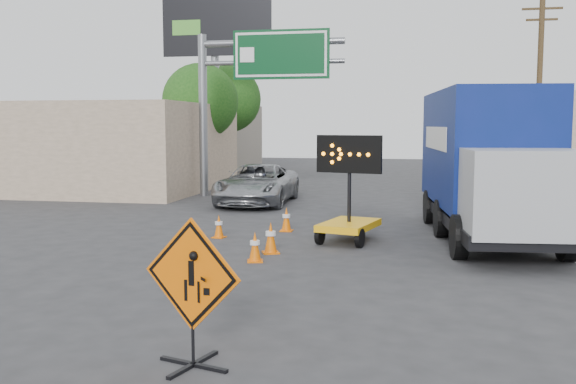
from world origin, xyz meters
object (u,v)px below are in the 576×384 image
(construction_sign, at_px, (192,289))
(box_truck, at_px, (488,172))
(arrow_board, at_px, (349,218))
(pickup_truck, at_px, (257,184))

(construction_sign, distance_m, box_truck, 11.34)
(arrow_board, xyz_separation_m, pickup_truck, (-4.31, 7.43, 0.13))
(box_truck, bearing_deg, arrow_board, -166.48)
(arrow_board, xyz_separation_m, box_truck, (3.58, 1.26, 1.17))
(construction_sign, relative_size, pickup_truck, 0.35)
(construction_sign, height_order, arrow_board, arrow_board)
(arrow_board, distance_m, pickup_truck, 8.59)
(box_truck, bearing_deg, construction_sign, -119.92)
(construction_sign, height_order, pickup_truck, construction_sign)
(construction_sign, bearing_deg, pickup_truck, 117.89)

